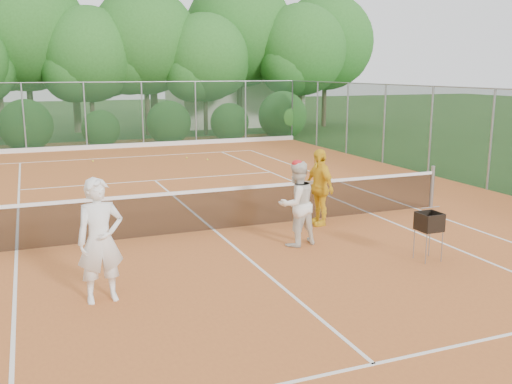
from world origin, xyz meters
TOP-DOWN VIEW (x-y plane):
  - ground at (0.00, 0.00)m, footprint 120.00×120.00m
  - clay_court at (0.00, 0.00)m, footprint 18.00×36.00m
  - club_building at (9.00, 24.00)m, footprint 8.00×5.00m
  - tennis_net at (0.00, 0.00)m, footprint 11.97×0.10m
  - player_white at (-2.81, -3.15)m, footprint 0.75×0.52m
  - player_center_grp at (1.23, -1.65)m, footprint 0.97×0.83m
  - player_yellow at (2.41, -0.39)m, footprint 0.51×1.07m
  - ball_hopper at (3.12, -3.43)m, footprint 0.40×0.40m
  - stray_ball_a at (-1.45, 11.13)m, footprint 0.07×0.07m
  - stray_ball_b at (2.85, 9.84)m, footprint 0.07×0.07m
  - stray_ball_c at (2.18, 10.56)m, footprint 0.07×0.07m
  - court_markings at (0.00, 0.00)m, footprint 11.03×23.83m
  - fence_back at (0.00, 15.00)m, footprint 18.07×0.07m
  - tropical_treeline at (1.43, 20.22)m, footprint 32.10×8.49m

SIDE VIEW (x-z plane):
  - ground at x=0.00m, z-range 0.00..0.00m
  - clay_court at x=0.00m, z-range 0.00..0.02m
  - court_markings at x=0.00m, z-range 0.02..0.03m
  - stray_ball_a at x=-1.45m, z-range 0.02..0.09m
  - stray_ball_b at x=2.85m, z-range 0.02..0.09m
  - stray_ball_c at x=2.18m, z-range 0.02..0.09m
  - tennis_net at x=0.00m, z-range -0.02..1.08m
  - ball_hopper at x=3.12m, z-range 0.29..1.21m
  - player_center_grp at x=1.23m, z-range 0.01..1.78m
  - player_yellow at x=2.41m, z-range 0.02..1.79m
  - player_white at x=-2.81m, z-range 0.02..1.97m
  - club_building at x=9.00m, z-range 0.00..3.00m
  - fence_back at x=0.00m, z-range 0.02..3.02m
  - tropical_treeline at x=1.43m, z-range -2.40..12.63m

